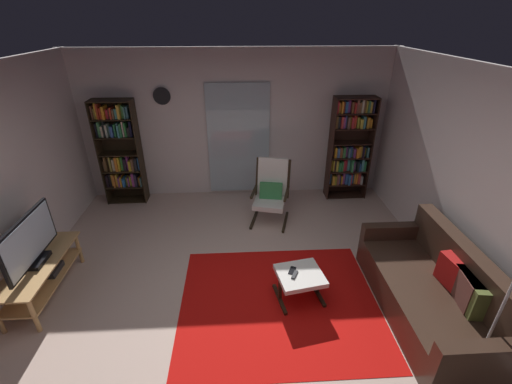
% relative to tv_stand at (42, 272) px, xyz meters
% --- Properties ---
extents(ground_plane, '(7.02, 7.02, 0.00)m').
position_rel_tv_stand_xyz_m(ground_plane, '(2.35, -0.31, -0.31)').
color(ground_plane, beige).
extents(wall_back, '(5.60, 0.06, 2.60)m').
position_rel_tv_stand_xyz_m(wall_back, '(2.35, 2.59, 0.99)').
color(wall_back, silver).
rests_on(wall_back, ground).
extents(wall_right, '(0.06, 6.00, 2.60)m').
position_rel_tv_stand_xyz_m(wall_right, '(5.05, -0.31, 0.99)').
color(wall_right, silver).
rests_on(wall_right, ground).
extents(glass_door_panel, '(1.10, 0.01, 2.00)m').
position_rel_tv_stand_xyz_m(glass_door_panel, '(2.40, 2.53, 0.74)').
color(glass_door_panel, silver).
extents(area_rug, '(2.33, 1.99, 0.01)m').
position_rel_tv_stand_xyz_m(area_rug, '(2.83, -0.35, -0.31)').
color(area_rug, red).
rests_on(area_rug, ground).
extents(tv_stand, '(0.47, 1.27, 0.47)m').
position_rel_tv_stand_xyz_m(tv_stand, '(0.00, 0.00, 0.00)').
color(tv_stand, tan).
rests_on(tv_stand, ground).
extents(television, '(0.20, 1.00, 0.60)m').
position_rel_tv_stand_xyz_m(television, '(0.00, -0.02, 0.45)').
color(television, black).
rests_on(television, tv_stand).
extents(bookshelf_near_tv, '(0.69, 0.30, 1.84)m').
position_rel_tv_stand_xyz_m(bookshelf_near_tv, '(0.35, 2.35, 0.66)').
color(bookshelf_near_tv, black).
rests_on(bookshelf_near_tv, ground).
extents(bookshelf_near_sofa, '(0.72, 0.30, 1.85)m').
position_rel_tv_stand_xyz_m(bookshelf_near_sofa, '(4.37, 2.31, 0.65)').
color(bookshelf_near_sofa, black).
rests_on(bookshelf_near_sofa, ground).
extents(leather_sofa, '(0.89, 1.98, 0.86)m').
position_rel_tv_stand_xyz_m(leather_sofa, '(4.52, -0.59, -0.00)').
color(leather_sofa, '#39261C').
rests_on(leather_sofa, ground).
extents(lounge_armchair, '(0.70, 0.77, 1.02)m').
position_rel_tv_stand_xyz_m(lounge_armchair, '(2.91, 1.56, 0.22)').
color(lounge_armchair, black).
rests_on(lounge_armchair, ground).
extents(ottoman, '(0.60, 0.57, 0.37)m').
position_rel_tv_stand_xyz_m(ottoman, '(3.07, -0.26, -0.01)').
color(ottoman, white).
rests_on(ottoman, ground).
extents(tv_remote, '(0.10, 0.15, 0.02)m').
position_rel_tv_stand_xyz_m(tv_remote, '(3.01, -0.29, 0.06)').
color(tv_remote, black).
rests_on(tv_remote, ottoman).
extents(cell_phone, '(0.12, 0.16, 0.01)m').
position_rel_tv_stand_xyz_m(cell_phone, '(2.99, -0.21, 0.06)').
color(cell_phone, black).
rests_on(cell_phone, ottoman).
extents(wall_clock, '(0.29, 0.03, 0.29)m').
position_rel_tv_stand_xyz_m(wall_clock, '(1.14, 2.52, 1.54)').
color(wall_clock, silver).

